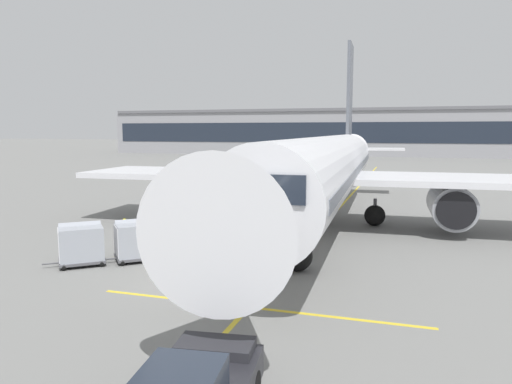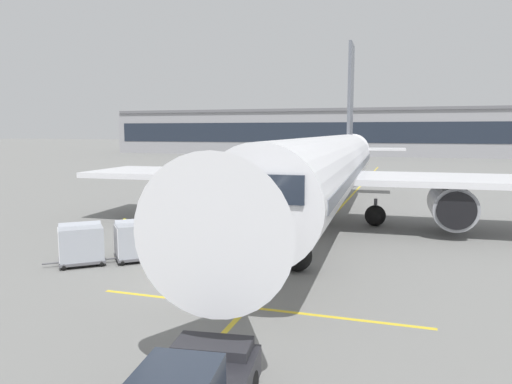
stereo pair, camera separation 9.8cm
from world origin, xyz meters
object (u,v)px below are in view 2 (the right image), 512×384
Objects in this scene: baggage_cart_lead at (137,240)px; ground_crew_by_loader at (173,239)px; parked_airplane at (328,169)px; belt_loader at (204,235)px; safety_cone_engine_keepout at (229,215)px; baggage_cart_second at (81,243)px; ground_crew_marshaller at (180,244)px; ground_crew_by_carts at (125,233)px.

baggage_cart_lead is 1.71m from ground_crew_by_loader.
parked_airplane reaches higher than belt_loader.
safety_cone_engine_keepout is at bearing 178.01° from parked_airplane.
baggage_cart_second is at bearing -149.67° from ground_crew_by_loader.
parked_airplane reaches higher than safety_cone_engine_keepout.
parked_airplane is at bearing 66.45° from ground_crew_marshaller.
belt_loader is 2.07m from ground_crew_by_loader.
safety_cone_engine_keepout is (-1.19, 10.67, -0.67)m from ground_crew_by_loader.
parked_airplane is 24.80× the size of ground_crew_by_carts.
parked_airplane is at bearing 56.83° from baggage_cart_lead.
baggage_cart_second is at bearing -126.52° from parked_airplane.
baggage_cart_lead is 3.82× the size of safety_cone_engine_keepout.
belt_loader is 1.94× the size of baggage_cart_lead.
baggage_cart_lead is 1.79m from ground_crew_by_carts.
baggage_cart_second is at bearing -144.55° from baggage_cart_lead.
baggage_cart_lead is at bearing -39.91° from ground_crew_by_carts.
baggage_cart_second is (-4.36, -4.04, 0.17)m from belt_loader.
ground_crew_by_carts is at bearing -130.94° from parked_airplane.
belt_loader is 2.89× the size of ground_crew_by_carts.
baggage_cart_lead is (-7.25, -11.09, -2.70)m from parked_airplane.
ground_crew_by_loader is at bearing -9.32° from ground_crew_by_carts.
safety_cone_engine_keepout is at bearing 79.25° from baggage_cart_second.
belt_loader is 2.89× the size of ground_crew_by_loader.
ground_crew_by_loader is (-5.67, -10.43, -2.71)m from parked_airplane.
belt_loader reaches higher than ground_crew_marshaller.
ground_crew_by_loader is (1.58, 0.66, -0.00)m from baggage_cart_lead.
baggage_cart_second is 13.03m from safety_cone_engine_keepout.
belt_loader is 3.48m from baggage_cart_lead.
baggage_cart_second is at bearing -104.30° from ground_crew_by_carts.
baggage_cart_second is (-2.04, -1.45, 0.00)m from baggage_cart_lead.
belt_loader is at bearing -77.54° from safety_cone_engine_keepout.
baggage_cart_second is 1.49× the size of ground_crew_by_loader.
baggage_cart_second is 1.49× the size of ground_crew_by_carts.
parked_airplane is 13.44m from ground_crew_by_carts.
ground_crew_marshaller reaches higher than safety_cone_engine_keepout.
ground_crew_by_loader and ground_crew_by_carts have the same top height.
parked_airplane is 10.24m from belt_loader.
parked_airplane is 8.57× the size of belt_loader.
belt_loader is (-4.93, -8.51, -2.88)m from parked_airplane.
ground_crew_by_carts is at bearing 140.09° from baggage_cart_lead.
ground_crew_marshaller is at bearing -89.48° from belt_loader.
ground_crew_marshaller is at bearing -3.74° from baggage_cart_lead.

